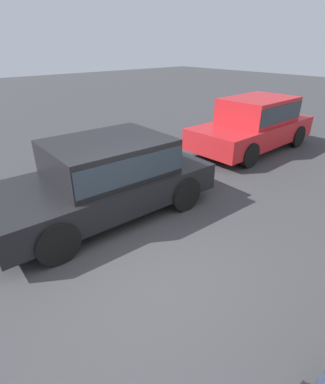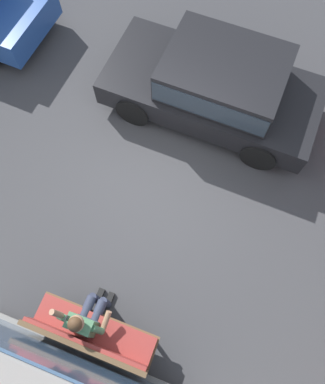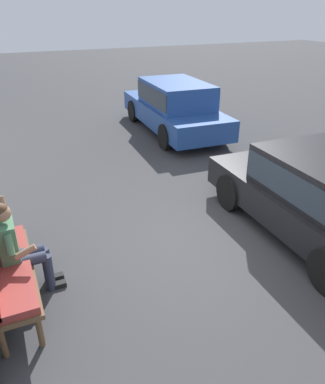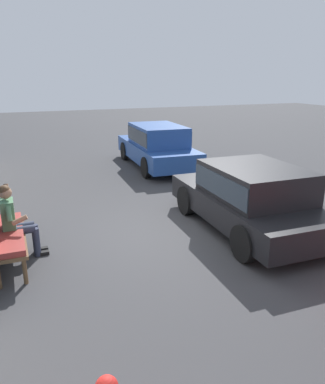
{
  "view_description": "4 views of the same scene",
  "coord_description": "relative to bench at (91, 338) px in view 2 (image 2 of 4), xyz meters",
  "views": [
    {
      "loc": [
        2.07,
        2.6,
        2.97
      ],
      "look_at": [
        -0.2,
        -0.01,
        1.24
      ],
      "focal_mm": 28.0,
      "sensor_mm": 36.0,
      "label": 1
    },
    {
      "loc": [
        -1.12,
        2.6,
        6.48
      ],
      "look_at": [
        -0.35,
        0.55,
        1.1
      ],
      "focal_mm": 35.0,
      "sensor_mm": 36.0,
      "label": 2
    },
    {
      "loc": [
        -4.34,
        2.6,
        3.5
      ],
      "look_at": [
        0.25,
        0.55,
        0.98
      ],
      "focal_mm": 35.0,
      "sensor_mm": 36.0,
      "label": 3
    },
    {
      "loc": [
        -6.7,
        2.6,
        3.19
      ],
      "look_at": [
        -0.3,
        -0.03,
        1.02
      ],
      "focal_mm": 35.0,
      "sensor_mm": 36.0,
      "label": 4
    }
  ],
  "objects": [
    {
      "name": "ground_plane",
      "position": [
        0.11,
        -2.9,
        -0.62
      ],
      "size": [
        60.0,
        60.0,
        0.0
      ],
      "primitive_type": "plane",
      "color": "#38383A"
    },
    {
      "name": "bench",
      "position": [
        0.0,
        0.0,
        0.0
      ],
      "size": [
        1.9,
        0.55,
        1.05
      ],
      "color": "brown",
      "rests_on": "ground_plane"
    },
    {
      "name": "building_facade",
      "position": [
        0.11,
        0.5,
        1.7
      ],
      "size": [
        18.0,
        0.51,
        4.65
      ],
      "color": "beige",
      "rests_on": "ground_plane"
    },
    {
      "name": "person_on_phone",
      "position": [
        0.15,
        -0.23,
        0.12
      ],
      "size": [
        0.73,
        0.74,
        1.38
      ],
      "color": "#2D3347",
      "rests_on": "ground_plane"
    },
    {
      "name": "parked_car_mid",
      "position": [
        -0.38,
        -4.87,
        0.16
      ],
      "size": [
        4.17,
        2.09,
        1.42
      ],
      "color": "black",
      "rests_on": "ground_plane"
    }
  ]
}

